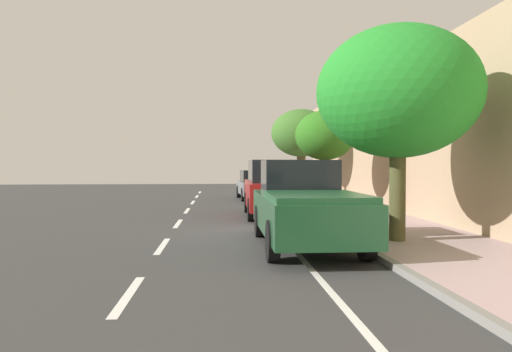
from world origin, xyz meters
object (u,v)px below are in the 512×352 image
object	(u,v)px
parked_suv_red_mid	(274,187)
pedestrian_on_phone	(303,179)
bicycle_at_curb	(279,197)
street_tree_mid_block	(325,137)
parked_pickup_green_second	(305,206)
cyclist_with_backpack	(286,184)
street_tree_near_cyclist	(398,93)
street_tree_far_end	(301,134)
parked_sedan_grey_far	(256,185)

from	to	relation	value
parked_suv_red_mid	pedestrian_on_phone	bearing A→B (deg)	74.78
parked_suv_red_mid	bicycle_at_curb	distance (m)	4.35
bicycle_at_curb	street_tree_mid_block	xyz separation A→B (m)	(1.40, -2.88, 2.50)
parked_suv_red_mid	parked_pickup_green_second	bearing A→B (deg)	-89.93
bicycle_at_curb	cyclist_with_backpack	distance (m)	0.79
parked_suv_red_mid	cyclist_with_backpack	distance (m)	3.90
street_tree_near_cyclist	street_tree_mid_block	distance (m)	7.82
parked_suv_red_mid	street_tree_far_end	distance (m)	7.58
parked_sedan_grey_far	street_tree_mid_block	size ratio (longest dim) A/B	1.19
parked_sedan_grey_far	cyclist_with_backpack	distance (m)	4.75
pedestrian_on_phone	street_tree_mid_block	bearing A→B (deg)	-93.90
pedestrian_on_phone	cyclist_with_backpack	bearing A→B (deg)	-106.01
parked_pickup_green_second	cyclist_with_backpack	xyz separation A→B (m)	(0.93, 10.13, 0.09)
parked_pickup_green_second	street_tree_near_cyclist	distance (m)	3.31
parked_suv_red_mid	bicycle_at_curb	xyz separation A→B (m)	(0.71, 4.24, -0.64)
street_tree_mid_block	pedestrian_on_phone	distance (m)	8.75
street_tree_near_cyclist	street_tree_far_end	xyz separation A→B (m)	(-0.00, 13.34, -0.13)
parked_sedan_grey_far	street_tree_near_cyclist	bearing A→B (deg)	-81.96
pedestrian_on_phone	parked_pickup_green_second	bearing A→B (deg)	-99.39
cyclist_with_backpack	street_tree_mid_block	world-z (taller)	street_tree_mid_block
parked_suv_red_mid	street_tree_near_cyclist	distance (m)	7.20
street_tree_mid_block	parked_pickup_green_second	bearing A→B (deg)	-105.27
parked_sedan_grey_far	street_tree_mid_block	xyz separation A→B (m)	(2.10, -7.07, 2.13)
parked_pickup_green_second	cyclist_with_backpack	world-z (taller)	parked_pickup_green_second
parked_sedan_grey_far	parked_pickup_green_second	bearing A→B (deg)	-90.01
street_tree_near_cyclist	street_tree_far_end	world-z (taller)	street_tree_near_cyclist
cyclist_with_backpack	street_tree_mid_block	distance (m)	3.29
street_tree_near_cyclist	street_tree_mid_block	size ratio (longest dim) A/B	1.28
parked_suv_red_mid	street_tree_mid_block	size ratio (longest dim) A/B	1.25
street_tree_far_end	street_tree_near_cyclist	bearing A→B (deg)	-90.00
parked_suv_red_mid	parked_sedan_grey_far	size ratio (longest dim) A/B	1.06
bicycle_at_curb	street_tree_far_end	size ratio (longest dim) A/B	0.40
cyclist_with_backpack	street_tree_far_end	xyz separation A→B (m)	(1.17, 3.11, 2.34)
bicycle_at_curb	cyclist_with_backpack	bearing A→B (deg)	-63.32
parked_sedan_grey_far	street_tree_near_cyclist	xyz separation A→B (m)	(2.10, -14.88, 2.71)
cyclist_with_backpack	street_tree_near_cyclist	world-z (taller)	street_tree_near_cyclist
parked_sedan_grey_far	bicycle_at_curb	size ratio (longest dim) A/B	2.55
parked_suv_red_mid	pedestrian_on_phone	size ratio (longest dim) A/B	2.94
street_tree_near_cyclist	street_tree_mid_block	xyz separation A→B (m)	(-0.00, 7.80, -0.57)
street_tree_near_cyclist	parked_pickup_green_second	bearing A→B (deg)	177.47
parked_suv_red_mid	bicycle_at_curb	size ratio (longest dim) A/B	2.69
bicycle_at_curb	street_tree_mid_block	world-z (taller)	street_tree_mid_block
street_tree_mid_block	street_tree_near_cyclist	bearing A→B (deg)	-90.00
parked_suv_red_mid	street_tree_near_cyclist	xyz separation A→B (m)	(2.11, -6.44, 2.43)
bicycle_at_curb	street_tree_mid_block	size ratio (longest dim) A/B	0.46
bicycle_at_curb	street_tree_near_cyclist	distance (m)	11.20
parked_pickup_green_second	street_tree_far_end	distance (m)	13.63
bicycle_at_curb	street_tree_near_cyclist	xyz separation A→B (m)	(1.40, -10.68, 3.08)
cyclist_with_backpack	bicycle_at_curb	bearing A→B (deg)	116.68
parked_pickup_green_second	parked_sedan_grey_far	size ratio (longest dim) A/B	1.19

